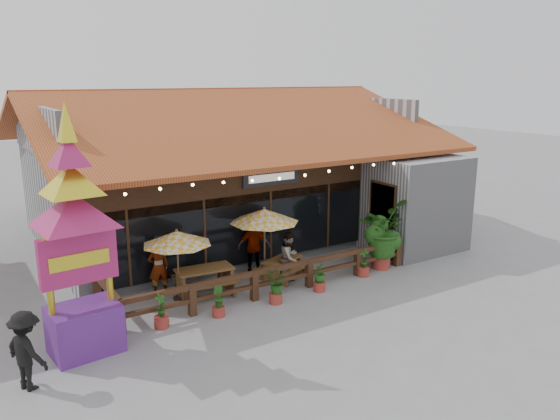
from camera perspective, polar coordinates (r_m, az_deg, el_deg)
ground at (r=18.25m, az=3.43°, el=-7.22°), size 100.00×100.00×0.00m
restaurant_building at (r=23.25m, az=-5.49°, el=2.99°), size 15.50×14.73×6.09m
patio_railing at (r=16.68m, az=-2.36°, el=-7.00°), size 10.00×2.60×0.92m
umbrella_left at (r=16.30m, az=-10.73°, el=-2.90°), size 2.20×2.20×2.20m
umbrella_right at (r=17.71m, az=-1.65°, el=-0.63°), size 3.03×3.03×2.44m
picnic_table_left at (r=17.01m, az=-7.88°, el=-6.89°), size 1.86×1.65×0.83m
picnic_table_right at (r=18.13m, az=0.29°, el=-5.76°), size 1.80×1.69×0.69m
thai_sign_tower at (r=13.36m, az=-20.68°, el=-0.63°), size 2.61×2.61×6.45m
tropical_plant at (r=19.15m, az=10.64°, el=-2.06°), size 2.30×2.25×2.42m
diner_a at (r=17.13m, az=-12.58°, el=-5.84°), size 0.67×0.47×1.75m
diner_b at (r=17.63m, az=1.04°, el=-5.00°), size 1.05×0.99×1.71m
diner_c at (r=18.54m, az=-2.72°, el=-3.82°), size 1.18×0.90×1.86m
pedestrian at (r=13.08m, az=-24.98°, el=-13.17°), size 1.12×1.31×1.76m
planter_a at (r=15.09m, az=-12.32°, el=-10.51°), size 0.40×0.39×0.96m
planter_b at (r=15.49m, az=-6.46°, el=-9.64°), size 0.36×0.37×0.87m
planter_c at (r=16.18m, az=-0.46°, el=-7.95°), size 0.76×0.73×0.96m
planter_d at (r=17.12m, az=4.16°, el=-7.07°), size 0.48×0.48×0.92m
planter_e at (r=18.57m, az=8.71°, el=-5.67°), size 0.39×0.40×0.95m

